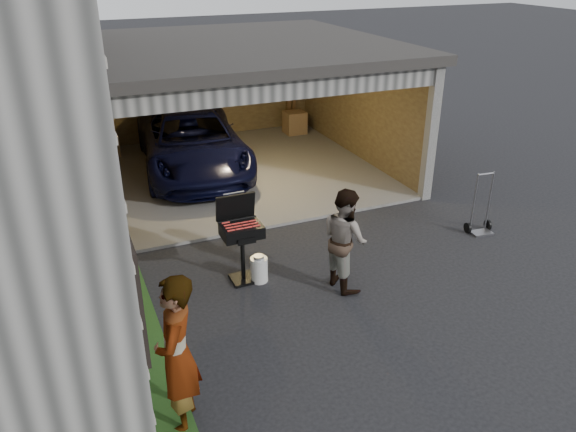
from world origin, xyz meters
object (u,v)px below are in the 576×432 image
object	(u,v)px
propane_tank	(259,270)
hand_truck	(480,221)
bbq_grill	(241,233)
man	(345,239)
minivan	(192,145)
woman	(177,355)
plywood_panel	(128,297)

from	to	relation	value
propane_tank	hand_truck	distance (m)	4.25
bbq_grill	propane_tank	bearing A→B (deg)	-34.48
man	hand_truck	world-z (taller)	man
hand_truck	minivan	bearing A→B (deg)	134.10
propane_tank	woman	bearing A→B (deg)	-126.40
minivan	woman	distance (m)	7.67
minivan	bbq_grill	bearing A→B (deg)	-89.38
man	bbq_grill	xyz separation A→B (m)	(-1.36, 0.74, 0.02)
woman	hand_truck	distance (m)	6.50
woman	man	world-z (taller)	woman
plywood_panel	minivan	bearing A→B (deg)	67.17
plywood_panel	hand_truck	size ratio (longest dim) A/B	0.76
man	propane_tank	bearing A→B (deg)	57.70
woman	bbq_grill	size ratio (longest dim) A/B	1.35
minivan	woman	world-z (taller)	woman
man	plywood_panel	xyz separation A→B (m)	(-3.14, 0.24, -0.36)
woman	plywood_panel	xyz separation A→B (m)	(-0.24, 2.04, -0.49)
bbq_grill	plywood_panel	xyz separation A→B (m)	(-1.78, -0.50, -0.38)
bbq_grill	hand_truck	size ratio (longest dim) A/B	1.18
woman	hand_truck	xyz separation A→B (m)	(6.01, 2.38, -0.69)
woman	bbq_grill	world-z (taller)	woman
minivan	man	bearing A→B (deg)	-74.86
bbq_grill	hand_truck	bearing A→B (deg)	-2.01
minivan	man	world-z (taller)	man
propane_tank	hand_truck	bearing A→B (deg)	-0.11
minivan	woman	xyz separation A→B (m)	(-2.02, -7.40, 0.25)
woman	minivan	bearing A→B (deg)	-172.88
man	bbq_grill	bearing A→B (deg)	56.51
woman	propane_tank	bearing A→B (deg)	165.97
plywood_panel	man	bearing A→B (deg)	-4.45
minivan	man	xyz separation A→B (m)	(0.88, -5.61, 0.13)
minivan	propane_tank	xyz separation A→B (m)	(-0.26, -5.01, -0.46)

